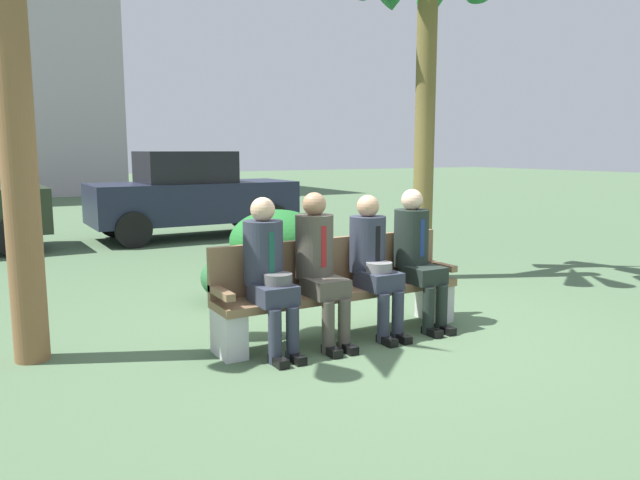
{
  "coord_description": "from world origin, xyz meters",
  "views": [
    {
      "loc": [
        -3.23,
        -4.71,
        1.72
      ],
      "look_at": [
        -0.33,
        0.32,
        0.85
      ],
      "focal_mm": 34.15,
      "sensor_mm": 36.0,
      "label": 1
    }
  ],
  "objects_px": {
    "shrub_near_bench": "(242,276)",
    "seated_man_leftmost": "(268,268)",
    "seated_man_rightmost": "(416,251)",
    "seated_man_centerright": "(373,258)",
    "shrub_mid_lawn": "(278,240)",
    "seated_man_centerleft": "(319,260)",
    "parked_car_far": "(192,195)",
    "park_bench": "(338,288)"
  },
  "relations": [
    {
      "from": "seated_man_centerright",
      "to": "shrub_mid_lawn",
      "type": "height_order",
      "value": "seated_man_centerright"
    },
    {
      "from": "park_bench",
      "to": "parked_car_far",
      "type": "relative_size",
      "value": 0.62
    },
    {
      "from": "seated_man_centerright",
      "to": "shrub_mid_lawn",
      "type": "relative_size",
      "value": 0.94
    },
    {
      "from": "seated_man_centerleft",
      "to": "shrub_near_bench",
      "type": "relative_size",
      "value": 1.43
    },
    {
      "from": "park_bench",
      "to": "seated_man_centerleft",
      "type": "bearing_deg",
      "value": -155.57
    },
    {
      "from": "seated_man_centerleft",
      "to": "parked_car_far",
      "type": "bearing_deg",
      "value": 80.77
    },
    {
      "from": "seated_man_centerleft",
      "to": "seated_man_leftmost",
      "type": "bearing_deg",
      "value": -179.09
    },
    {
      "from": "seated_man_centerright",
      "to": "park_bench",
      "type": "bearing_deg",
      "value": 155.23
    },
    {
      "from": "seated_man_centerleft",
      "to": "shrub_near_bench",
      "type": "xyz_separation_m",
      "value": [
        -0.02,
        1.71,
        -0.46
      ]
    },
    {
      "from": "seated_man_centerright",
      "to": "seated_man_rightmost",
      "type": "xyz_separation_m",
      "value": [
        0.52,
        0.01,
        0.02
      ]
    },
    {
      "from": "park_bench",
      "to": "seated_man_leftmost",
      "type": "relative_size",
      "value": 1.83
    },
    {
      "from": "seated_man_centerleft",
      "to": "shrub_near_bench",
      "type": "bearing_deg",
      "value": 90.76
    },
    {
      "from": "park_bench",
      "to": "seated_man_centerleft",
      "type": "distance_m",
      "value": 0.44
    },
    {
      "from": "seated_man_centerleft",
      "to": "shrub_mid_lawn",
      "type": "xyz_separation_m",
      "value": [
        1.14,
        3.18,
        -0.32
      ]
    },
    {
      "from": "park_bench",
      "to": "parked_car_far",
      "type": "height_order",
      "value": "parked_car_far"
    },
    {
      "from": "seated_man_leftmost",
      "to": "parked_car_far",
      "type": "distance_m",
      "value": 7.19
    },
    {
      "from": "park_bench",
      "to": "shrub_near_bench",
      "type": "relative_size",
      "value": 2.57
    },
    {
      "from": "seated_man_rightmost",
      "to": "parked_car_far",
      "type": "distance_m",
      "value": 7.0
    },
    {
      "from": "seated_man_leftmost",
      "to": "shrub_mid_lawn",
      "type": "bearing_deg",
      "value": 62.78
    },
    {
      "from": "seated_man_rightmost",
      "to": "parked_car_far",
      "type": "relative_size",
      "value": 0.34
    },
    {
      "from": "seated_man_centerleft",
      "to": "seated_man_centerright",
      "type": "height_order",
      "value": "seated_man_centerleft"
    },
    {
      "from": "seated_man_centerleft",
      "to": "seated_man_centerright",
      "type": "distance_m",
      "value": 0.57
    },
    {
      "from": "seated_man_rightmost",
      "to": "shrub_near_bench",
      "type": "distance_m",
      "value": 2.09
    },
    {
      "from": "shrub_near_bench",
      "to": "seated_man_centerright",
      "type": "bearing_deg",
      "value": -70.9
    },
    {
      "from": "shrub_mid_lawn",
      "to": "seated_man_rightmost",
      "type": "bearing_deg",
      "value": -90.91
    },
    {
      "from": "seated_man_leftmost",
      "to": "parked_car_far",
      "type": "relative_size",
      "value": 0.34
    },
    {
      "from": "shrub_near_bench",
      "to": "seated_man_leftmost",
      "type": "bearing_deg",
      "value": -105.49
    },
    {
      "from": "park_bench",
      "to": "shrub_mid_lawn",
      "type": "distance_m",
      "value": 3.17
    },
    {
      "from": "shrub_near_bench",
      "to": "seated_man_centerleft",
      "type": "bearing_deg",
      "value": -89.24
    },
    {
      "from": "seated_man_centerleft",
      "to": "seated_man_centerright",
      "type": "relative_size",
      "value": 1.03
    },
    {
      "from": "seated_man_leftmost",
      "to": "shrub_mid_lawn",
      "type": "height_order",
      "value": "seated_man_leftmost"
    },
    {
      "from": "seated_man_centerleft",
      "to": "seated_man_rightmost",
      "type": "xyz_separation_m",
      "value": [
        1.09,
        -0.0,
        -0.0
      ]
    },
    {
      "from": "seated_man_centerleft",
      "to": "parked_car_far",
      "type": "distance_m",
      "value": 7.09
    },
    {
      "from": "seated_man_centerleft",
      "to": "parked_car_far",
      "type": "xyz_separation_m",
      "value": [
        1.14,
        7.0,
        0.09
      ]
    },
    {
      "from": "parked_car_far",
      "to": "seated_man_leftmost",
      "type": "bearing_deg",
      "value": -103.14
    },
    {
      "from": "park_bench",
      "to": "seated_man_centerright",
      "type": "xyz_separation_m",
      "value": [
        0.29,
        -0.14,
        0.28
      ]
    },
    {
      "from": "seated_man_centerleft",
      "to": "shrub_mid_lawn",
      "type": "bearing_deg",
      "value": 70.25
    },
    {
      "from": "seated_man_centerright",
      "to": "parked_car_far",
      "type": "relative_size",
      "value": 0.33
    },
    {
      "from": "seated_man_rightmost",
      "to": "parked_car_far",
      "type": "xyz_separation_m",
      "value": [
        0.05,
        7.0,
        0.09
      ]
    },
    {
      "from": "seated_man_centerright",
      "to": "shrub_near_bench",
      "type": "height_order",
      "value": "seated_man_centerright"
    },
    {
      "from": "seated_man_centerleft",
      "to": "parked_car_far",
      "type": "relative_size",
      "value": 0.34
    },
    {
      "from": "seated_man_leftmost",
      "to": "shrub_mid_lawn",
      "type": "xyz_separation_m",
      "value": [
        1.64,
        3.19,
        -0.3
      ]
    }
  ]
}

